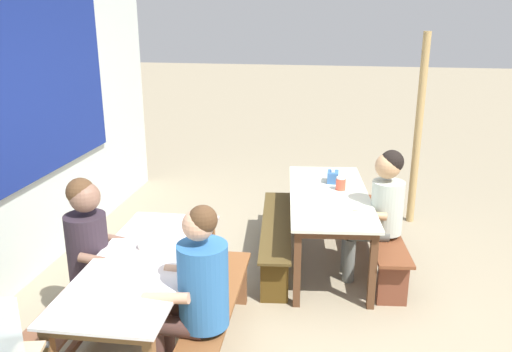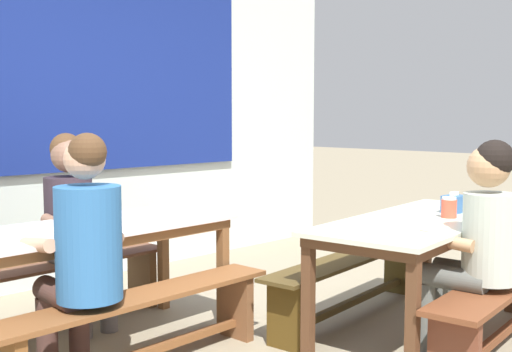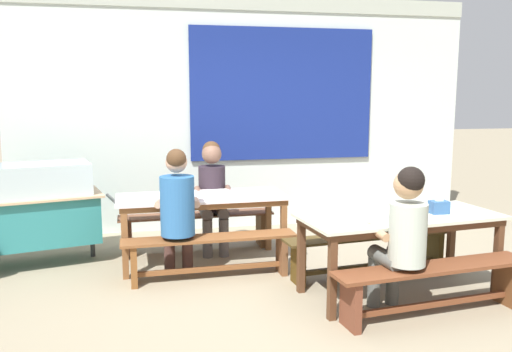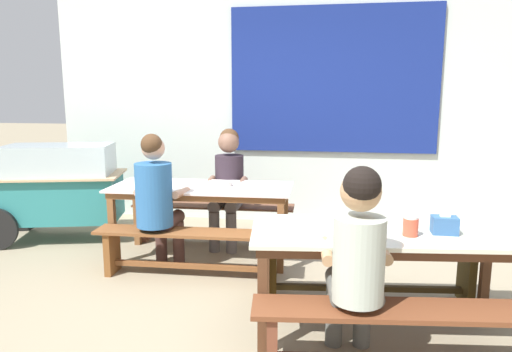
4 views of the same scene
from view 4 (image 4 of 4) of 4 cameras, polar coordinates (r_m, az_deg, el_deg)
ground_plane at (r=3.67m, az=0.89°, el=-16.12°), size 40.00×40.00×0.00m
backdrop_wall at (r=5.82m, az=4.89°, el=9.80°), size 6.09×0.23×3.04m
dining_table_far at (r=4.57m, az=-6.69°, el=-2.12°), size 1.78×0.78×0.73m
dining_table_near at (r=3.22m, az=15.69°, el=-7.65°), size 1.85×0.94×0.73m
bench_far_back at (r=5.13m, az=-5.25°, el=-5.09°), size 1.77×0.37×0.42m
bench_far_front at (r=4.20m, az=-8.26°, el=-8.51°), size 1.70×0.33×0.42m
bench_near_back at (r=3.81m, az=13.75°, el=-10.75°), size 1.77×0.47×0.42m
bench_near_front at (r=2.91m, az=17.58°, el=-17.50°), size 1.75×0.49×0.42m
food_cart at (r=5.60m, az=-23.08°, el=-1.05°), size 1.74×1.06×1.07m
person_center_facing at (r=4.94m, az=-3.46°, el=-0.42°), size 0.42×0.53×1.26m
person_near_front at (r=2.75m, az=12.33°, el=-9.39°), size 0.43×0.53×1.24m
person_left_back_turned at (r=4.23m, az=-12.11°, el=-2.44°), size 0.45×0.53×1.28m
tissue_box at (r=3.23m, az=22.20°, el=-5.60°), size 0.16×0.11×0.14m
condiment_jar at (r=3.11m, az=18.51°, el=-5.87°), size 0.10×0.10×0.13m
soup_bowl at (r=4.53m, az=-4.11°, el=-0.95°), size 0.17×0.17×0.05m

